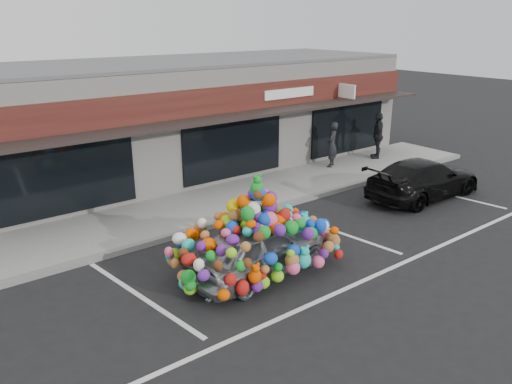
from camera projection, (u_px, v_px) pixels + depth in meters
ground at (261, 260)px, 12.64m from camera, size 90.00×90.00×0.00m
shop_building at (120, 124)px, 18.27m from camera, size 24.00×7.20×4.31m
sidewalk at (183, 212)px, 15.62m from camera, size 26.00×3.00×0.15m
kerb at (208, 226)px, 14.49m from camera, size 26.00×0.18×0.16m
parking_stripe_left at (141, 297)px, 10.95m from camera, size 0.73×4.37×0.01m
parking_stripe_mid at (333, 230)px, 14.40m from camera, size 0.73×4.37×0.01m
parking_stripe_right at (441, 193)px, 17.51m from camera, size 0.73×4.37×0.01m
lane_line at (385, 271)px, 12.07m from camera, size 14.00×0.12×0.01m
toy_car at (258, 242)px, 11.73m from camera, size 2.78×4.26×2.37m
black_sedan at (424, 179)px, 16.91m from camera, size 1.95×4.62×1.33m
pedestrian_a at (332, 144)px, 19.88m from camera, size 0.79×0.73×1.81m
pedestrian_c at (378, 135)px, 21.11m from camera, size 1.15×1.14×1.95m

